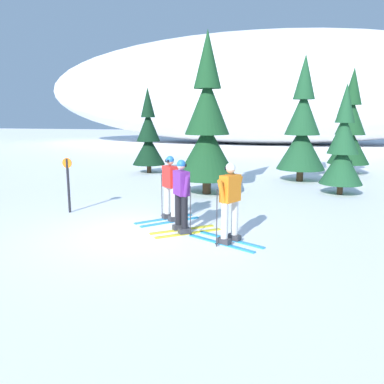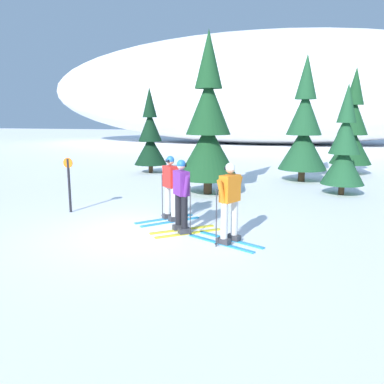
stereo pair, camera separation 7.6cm
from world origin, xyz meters
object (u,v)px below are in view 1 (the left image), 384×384
object	(u,v)px
skier_red_jacket	(170,187)
pine_tree_center_left	(207,128)
pine_tree_far_left	(148,138)
pine_tree_center_right	(343,149)
pine_tree_center	(302,130)
pine_tree_far_right	(350,130)
skier_purple_jacket	(182,195)
skier_orange_jacket	(230,201)
trail_marker_post	(68,182)

from	to	relation	value
skier_red_jacket	pine_tree_center_left	size ratio (longest dim) A/B	0.31
pine_tree_far_left	pine_tree_center_left	world-z (taller)	pine_tree_center_left
pine_tree_center_left	pine_tree_center_right	xyz separation A→B (m)	(4.51, 0.94, -0.71)
skier_red_jacket	pine_tree_center_left	distance (m)	3.98
pine_tree_center	pine_tree_far_right	world-z (taller)	pine_tree_center
skier_purple_jacket	skier_orange_jacket	world-z (taller)	skier_orange_jacket
pine_tree_center_right	pine_tree_far_right	bearing A→B (deg)	79.78
pine_tree_center	trail_marker_post	xyz separation A→B (m)	(-6.48, -7.01, -1.25)
pine_tree_center_right	pine_tree_far_right	world-z (taller)	pine_tree_far_right
skier_orange_jacket	skier_red_jacket	world-z (taller)	skier_orange_jacket
skier_red_jacket	trail_marker_post	world-z (taller)	skier_red_jacket
skier_orange_jacket	pine_tree_center_left	bearing A→B (deg)	106.38
skier_orange_jacket	skier_red_jacket	distance (m)	2.29
skier_red_jacket	pine_tree_center	xyz separation A→B (m)	(3.46, 7.20, 1.24)
skier_purple_jacket	pine_tree_center_left	bearing A→B (deg)	94.19
pine_tree_center_left	trail_marker_post	xyz separation A→B (m)	(-3.24, -3.53, -1.41)
skier_orange_jacket	pine_tree_center_left	distance (m)	5.58
pine_tree_center_right	skier_purple_jacket	bearing A→B (deg)	-126.48
skier_red_jacket	pine_tree_center_right	bearing A→B (deg)	44.57
pine_tree_center_left	pine_tree_center	bearing A→B (deg)	47.12
skier_orange_jacket	pine_tree_far_left	bearing A→B (deg)	118.49
pine_tree_far_right	trail_marker_post	bearing A→B (deg)	-131.91
skier_purple_jacket	pine_tree_far_right	bearing A→B (deg)	64.79
skier_orange_jacket	pine_tree_center_right	world-z (taller)	pine_tree_center_right
skier_orange_jacket	pine_tree_center	distance (m)	8.92
skier_orange_jacket	trail_marker_post	bearing A→B (deg)	160.71
pine_tree_center_right	pine_tree_far_right	distance (m)	5.31
pine_tree_center	pine_tree_center_right	bearing A→B (deg)	-63.39
skier_orange_jacket	pine_tree_center_left	world-z (taller)	pine_tree_center_left
skier_orange_jacket	pine_tree_center	bearing A→B (deg)	78.87
pine_tree_far_left	pine_tree_center_left	bearing A→B (deg)	-49.95
pine_tree_center_left	pine_tree_center	world-z (taller)	pine_tree_center_left
pine_tree_center	pine_tree_far_left	bearing A→B (deg)	172.92
trail_marker_post	pine_tree_far_left	bearing A→B (deg)	92.95
pine_tree_center_right	pine_tree_far_right	xyz separation A→B (m)	(0.94, 5.21, 0.44)
skier_orange_jacket	pine_tree_far_right	xyz separation A→B (m)	(3.92, 11.35, 1.09)
pine_tree_center_left	pine_tree_center_right	world-z (taller)	pine_tree_center_left
skier_orange_jacket	pine_tree_center_right	xyz separation A→B (m)	(2.98, 6.14, 0.65)
skier_orange_jacket	trail_marker_post	xyz separation A→B (m)	(-4.77, 1.67, -0.05)
pine_tree_far_left	trail_marker_post	size ratio (longest dim) A/B	2.56
skier_red_jacket	pine_tree_center	world-z (taller)	pine_tree_center
pine_tree_center	pine_tree_center_right	xyz separation A→B (m)	(1.27, -2.54, -0.55)
trail_marker_post	pine_tree_center	bearing A→B (deg)	47.26
skier_purple_jacket	skier_red_jacket	bearing A→B (deg)	120.37
skier_red_jacket	pine_tree_far_right	xyz separation A→B (m)	(5.67, 9.87, 1.13)
skier_purple_jacket	pine_tree_center	size ratio (longest dim) A/B	0.34
skier_purple_jacket	trail_marker_post	size ratio (longest dim) A/B	1.11
skier_orange_jacket	pine_tree_center	size ratio (longest dim) A/B	0.34
pine_tree_center	pine_tree_far_right	distance (m)	3.47
skier_purple_jacket	pine_tree_center_right	size ratio (longest dim) A/B	0.46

